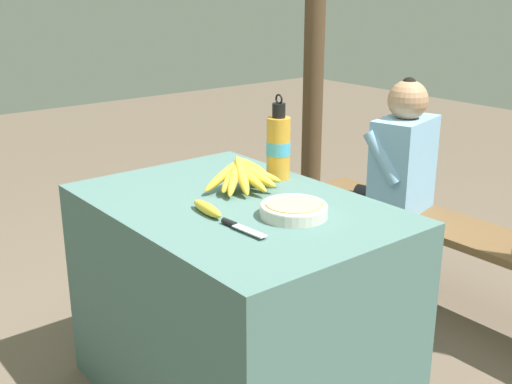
{
  "coord_description": "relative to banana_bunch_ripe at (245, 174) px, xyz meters",
  "views": [
    {
      "loc": [
        1.65,
        -1.24,
        1.51
      ],
      "look_at": [
        0.05,
        0.05,
        0.82
      ],
      "focal_mm": 45.0,
      "sensor_mm": 36.0,
      "label": 1
    }
  ],
  "objects": [
    {
      "name": "seated_vendor",
      "position": [
        -0.15,
        1.01,
        -0.21
      ],
      "size": [
        0.45,
        0.42,
        1.09
      ],
      "rotation": [
        0.0,
        0.0,
        3.39
      ],
      "color": "#232328",
      "rests_on": "ground_plane"
    },
    {
      "name": "knife",
      "position": [
        0.29,
        -0.25,
        -0.05
      ],
      "size": [
        0.19,
        0.04,
        0.02
      ],
      "rotation": [
        0.0,
        0.0,
        0.07
      ],
      "color": "#BCBCC1",
      "rests_on": "market_counter"
    },
    {
      "name": "wooden_bench",
      "position": [
        0.13,
        1.06,
        -0.47
      ],
      "size": [
        1.56,
        0.32,
        0.44
      ],
      "color": "brown",
      "rests_on": "ground_plane"
    },
    {
      "name": "banana_bunch_ripe",
      "position": [
        0.0,
        0.0,
        0.0
      ],
      "size": [
        0.2,
        0.31,
        0.13
      ],
      "color": "#4C381E",
      "rests_on": "market_counter"
    },
    {
      "name": "market_counter",
      "position": [
        0.09,
        -0.11,
        -0.45
      ],
      "size": [
        1.13,
        0.79,
        0.78
      ],
      "color": "#4C706B",
      "rests_on": "ground_plane"
    },
    {
      "name": "loose_banana_front",
      "position": [
        0.12,
        -0.25,
        -0.04
      ],
      "size": [
        0.17,
        0.05,
        0.04
      ],
      "rotation": [
        0.0,
        0.0,
        -0.09
      ],
      "color": "gold",
      "rests_on": "market_counter"
    },
    {
      "name": "serving_bowl",
      "position": [
        0.31,
        -0.04,
        -0.04
      ],
      "size": [
        0.22,
        0.22,
        0.04
      ],
      "color": "silver",
      "rests_on": "market_counter"
    },
    {
      "name": "support_post_near",
      "position": [
        -1.07,
        1.35,
        0.46
      ],
      "size": [
        0.12,
        0.12,
        2.61
      ],
      "color": "#4C3823",
      "rests_on": "ground_plane"
    },
    {
      "name": "water_bottle",
      "position": [
        -0.04,
        0.19,
        0.06
      ],
      "size": [
        0.09,
        0.09,
        0.32
      ],
      "color": "gold",
      "rests_on": "market_counter"
    }
  ]
}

